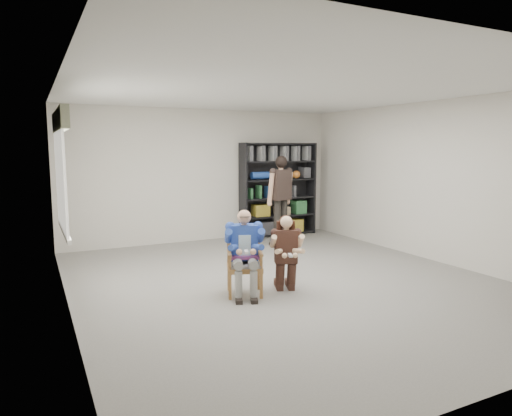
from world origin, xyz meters
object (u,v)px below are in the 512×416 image
bookshelf (278,189)px  standing_man (281,202)px  armchair (245,262)px  kneeling_woman (286,253)px  seated_man (245,252)px

bookshelf → standing_man: 1.19m
armchair → bookshelf: bearing=75.7°
armchair → bookshelf: bookshelf is taller
kneeling_woman → bookshelf: bookshelf is taller
seated_man → bookshelf: (2.51, 3.56, 0.47)m
kneeling_woman → bookshelf: size_ratio=0.51×
seated_man → kneeling_woman: seated_man is taller
armchair → kneeling_woman: 0.60m
seated_man → kneeling_woman: size_ratio=1.09×
armchair → standing_man: bearing=72.6°
kneeling_woman → standing_man: size_ratio=0.59×
standing_man → bookshelf: bearing=49.9°
seated_man → standing_man: (1.98, 2.50, 0.33)m
seated_man → standing_man: 3.21m
kneeling_woman → standing_man: 3.00m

